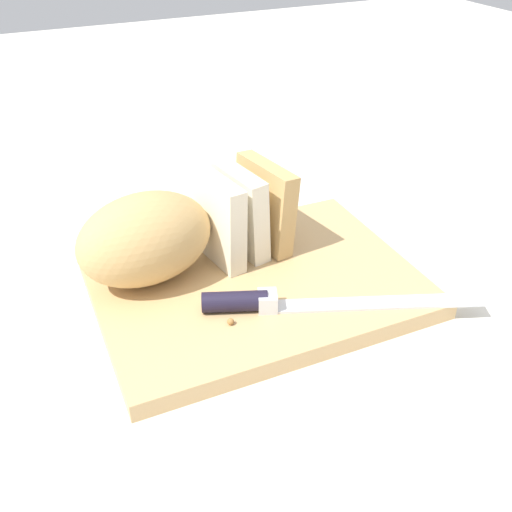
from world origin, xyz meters
name	(u,v)px	position (x,y,z in m)	size (l,w,h in m)	color
ground_plane	(256,292)	(0.00, 0.00, 0.00)	(3.00, 3.00, 0.00)	silver
cutting_board	(256,285)	(0.00, 0.00, 0.01)	(0.36, 0.27, 0.02)	tan
bread_loaf	(175,230)	(-0.07, 0.06, 0.07)	(0.26, 0.13, 0.11)	tan
bread_knife	(277,302)	(0.00, -0.06, 0.03)	(0.29, 0.13, 0.02)	silver
crumb_near_knife	(219,299)	(-0.06, -0.02, 0.02)	(0.01, 0.01, 0.01)	#A8753D
crumb_near_loaf	(231,322)	(-0.06, -0.06, 0.02)	(0.01, 0.01, 0.01)	#A8753D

